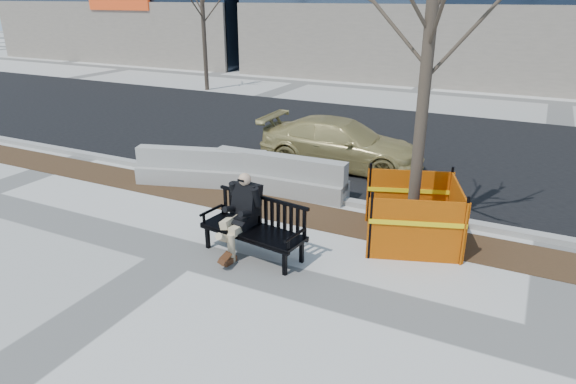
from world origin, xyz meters
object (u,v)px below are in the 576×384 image
at_px(bench, 254,255).
at_px(jersey_barrier_left, 202,184).
at_px(seated_man, 244,250).
at_px(jersey_barrier_right, 280,192).
at_px(tree_fence, 410,241).
at_px(sedan, 340,166).

relative_size(bench, jersey_barrier_left, 0.62).
relative_size(seated_man, jersey_barrier_right, 0.44).
relative_size(tree_fence, sedan, 1.42).
bearing_deg(jersey_barrier_left, tree_fence, -25.32).
height_order(bench, seated_man, seated_man).
bearing_deg(seated_man, tree_fence, 40.62).
xyz_separation_m(tree_fence, sedan, (-2.84, 3.67, 0.00)).
bearing_deg(tree_fence, sedan, 127.72).
height_order(bench, sedan, sedan).
bearing_deg(seated_man, jersey_barrier_right, 112.15).
distance_m(bench, sedan, 5.52).
bearing_deg(seated_man, bench, -10.93).
bearing_deg(tree_fence, jersey_barrier_left, 171.61).
height_order(bench, jersey_barrier_right, bench).
xyz_separation_m(seated_man, tree_fence, (2.67, 1.73, 0.00)).
bearing_deg(jersey_barrier_left, seated_man, -59.72).
bearing_deg(sedan, bench, -176.49).
bearing_deg(sedan, seated_man, -179.25).
distance_m(sedan, jersey_barrier_right, 2.58).
distance_m(seated_man, jersey_barrier_right, 2.99).
xyz_separation_m(jersey_barrier_left, jersey_barrier_right, (1.98, 0.36, 0.00)).
distance_m(tree_fence, sedan, 4.65).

